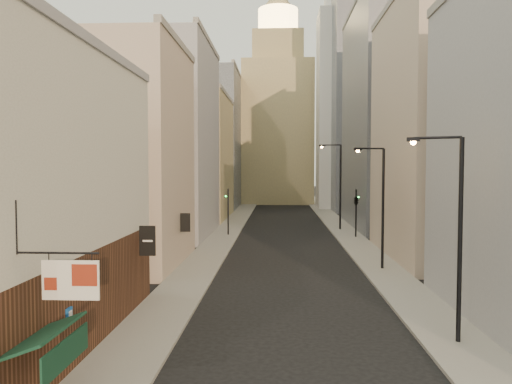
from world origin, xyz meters
name	(u,v)px	position (x,y,z in m)	size (l,w,h in m)	color
sidewalk_left	(235,222)	(-6.50, 55.00, 0.07)	(3.00, 140.00, 0.15)	gray
sidewalk_right	(334,222)	(6.50, 55.00, 0.07)	(3.00, 140.00, 0.15)	gray
near_building_left	(22,198)	(-10.99, 9.00, 6.02)	(8.30, 23.04, 12.30)	#553220
left_bldg_beige	(127,157)	(-12.00, 26.00, 8.00)	(8.00, 12.00, 16.00)	tan
left_bldg_grey	(173,141)	(-12.00, 42.00, 10.00)	(8.00, 16.00, 20.00)	gray
left_bldg_tan	(200,158)	(-12.00, 60.00, 8.50)	(8.00, 18.00, 17.00)	#9A8B63
left_bldg_wingrid	(217,141)	(-12.00, 80.00, 12.00)	(8.00, 20.00, 24.00)	gray
right_bldg_beige	(440,132)	(12.00, 30.00, 10.00)	(8.00, 16.00, 20.00)	tan
right_bldg_wingrid	(386,119)	(12.00, 50.00, 13.00)	(8.00, 20.00, 26.00)	gray
highrise	(387,61)	(18.00, 78.00, 25.66)	(21.00, 23.00, 51.20)	gray
clock_tower	(278,116)	(-1.00, 92.00, 17.63)	(14.00, 14.00, 44.90)	#9A8B63
white_tower	(341,102)	(10.00, 78.00, 18.61)	(8.00, 8.00, 41.50)	silver
streetlamp_near	(454,226)	(6.32, 10.14, 4.86)	(2.11, 1.01, 8.51)	black
streetlamp_mid	(380,201)	(6.28, 24.78, 4.91)	(2.22, 0.68, 8.60)	black
streetlamp_far	(338,181)	(6.01, 47.06, 5.63)	(2.52, 0.92, 9.86)	black
traffic_light_left	(228,204)	(-6.11, 41.83, 3.34)	(0.53, 0.41, 5.00)	black
traffic_light_right	(356,200)	(7.09, 40.76, 3.96)	(0.74, 0.74, 5.00)	black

